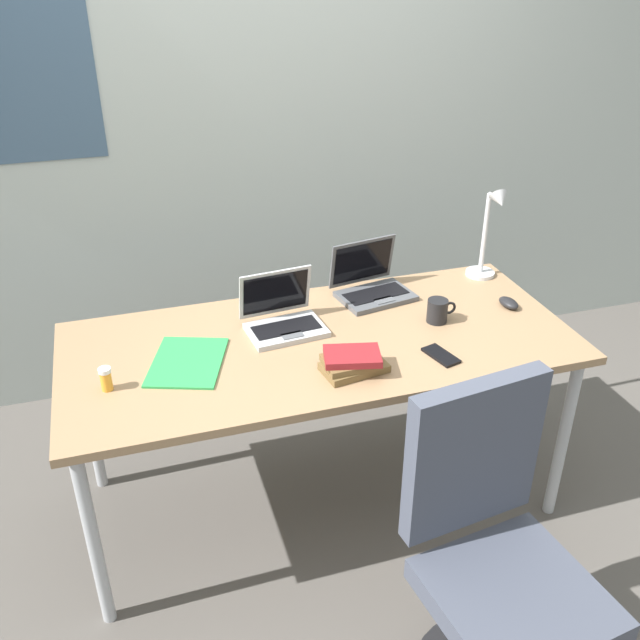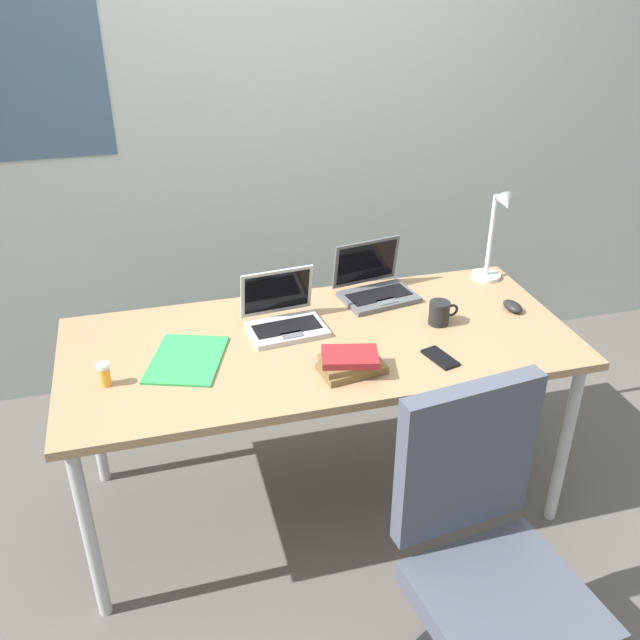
{
  "view_description": "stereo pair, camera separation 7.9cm",
  "coord_description": "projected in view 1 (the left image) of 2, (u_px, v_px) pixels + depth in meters",
  "views": [
    {
      "loc": [
        -0.63,
        -2.04,
        2.01
      ],
      "look_at": [
        0.0,
        0.0,
        0.82
      ],
      "focal_mm": 39.4,
      "sensor_mm": 36.0,
      "label": 1
    },
    {
      "loc": [
        -0.56,
        -2.06,
        2.01
      ],
      "look_at": [
        0.0,
        0.0,
        0.82
      ],
      "focal_mm": 39.4,
      "sensor_mm": 36.0,
      "label": 2
    }
  ],
  "objects": [
    {
      "name": "laptop_front_right",
      "position": [
        371.0,
        285.0,
        2.77
      ],
      "size": [
        0.32,
        0.27,
        0.21
      ],
      "color": "#515459",
      "rests_on": "desk"
    },
    {
      "name": "desk",
      "position": [
        320.0,
        353.0,
        2.51
      ],
      "size": [
        1.8,
        0.8,
        0.74
      ],
      "color": "#9E7A56",
      "rests_on": "ground_plane"
    },
    {
      "name": "paper_folder_back_left",
      "position": [
        187.0,
        362.0,
        2.35
      ],
      "size": [
        0.32,
        0.37,
        0.01
      ],
      "primitive_type": "cube",
      "rotation": [
        0.0,
        0.0,
        -0.34
      ],
      "color": "green",
      "rests_on": "desk"
    },
    {
      "name": "laptop_by_keyboard",
      "position": [
        283.0,
        318.0,
        2.53
      ],
      "size": [
        0.29,
        0.25,
        0.2
      ],
      "color": "#B7BABC",
      "rests_on": "desk"
    },
    {
      "name": "ground_plane",
      "position": [
        320.0,
        496.0,
        2.84
      ],
      "size": [
        12.0,
        12.0,
        0.0
      ],
      "primitive_type": "plane",
      "color": "#56514C"
    },
    {
      "name": "desk_lamp",
      "position": [
        489.0,
        234.0,
        2.82
      ],
      "size": [
        0.12,
        0.18,
        0.4
      ],
      "color": "silver",
      "rests_on": "desk"
    },
    {
      "name": "office_chair",
      "position": [
        496.0,
        582.0,
        1.98
      ],
      "size": [
        0.52,
        0.57,
        0.97
      ],
      "color": "black",
      "rests_on": "ground_plane"
    },
    {
      "name": "pill_bottle",
      "position": [
        106.0,
        379.0,
        2.2
      ],
      "size": [
        0.04,
        0.04,
        0.08
      ],
      "color": "gold",
      "rests_on": "desk"
    },
    {
      "name": "cell_phone",
      "position": [
        441.0,
        355.0,
        2.38
      ],
      "size": [
        0.1,
        0.15,
        0.01
      ],
      "primitive_type": "cube",
      "rotation": [
        0.0,
        0.0,
        0.26
      ],
      "color": "black",
      "rests_on": "desk"
    },
    {
      "name": "computer_mouse",
      "position": [
        509.0,
        303.0,
        2.69
      ],
      "size": [
        0.07,
        0.1,
        0.03
      ],
      "primitive_type": "ellipsoid",
      "rotation": [
        0.0,
        0.0,
        0.12
      ],
      "color": "black",
      "rests_on": "desk"
    },
    {
      "name": "book_stack",
      "position": [
        353.0,
        362.0,
        2.29
      ],
      "size": [
        0.23,
        0.16,
        0.07
      ],
      "color": "brown",
      "rests_on": "desk"
    },
    {
      "name": "coffee_mug",
      "position": [
        438.0,
        311.0,
        2.58
      ],
      "size": [
        0.11,
        0.08,
        0.09
      ],
      "color": "black",
      "rests_on": "desk"
    },
    {
      "name": "wall_back",
      "position": [
        247.0,
        111.0,
        3.13
      ],
      "size": [
        6.0,
        0.13,
        2.6
      ],
      "color": "#B2BCB7",
      "rests_on": "ground_plane"
    }
  ]
}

